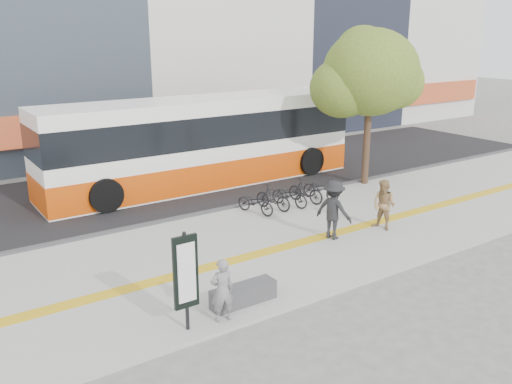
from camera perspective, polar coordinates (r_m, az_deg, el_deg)
ground at (r=15.16m, az=4.53°, el=-7.44°), size 120.00×120.00×0.00m
sidewalk at (r=16.24m, az=1.23°, el=-5.55°), size 40.00×7.00×0.08m
tactile_strip at (r=15.85m, az=2.28°, el=-5.96°), size 40.00×0.45×0.01m
street at (r=22.45m, az=-9.90°, el=0.49°), size 40.00×8.00×0.06m
curb at (r=19.01m, az=-4.88°, el=-2.15°), size 40.00×0.25×0.14m
bench at (r=12.77m, az=-1.33°, el=-10.70°), size 1.60×0.45×0.45m
signboard at (r=11.36m, az=-7.39°, el=-8.51°), size 0.55×0.10×2.20m
street_tree at (r=22.32m, az=11.70°, el=12.03°), size 4.40×3.80×6.31m
bus at (r=22.33m, az=-5.65°, el=5.03°), size 13.22×3.13×3.52m
bicycle_row at (r=19.52m, az=3.55°, el=-0.29°), size 3.92×1.64×0.90m
seated_woman at (r=11.87m, az=-3.59°, el=-10.27°), size 0.58×0.43×1.45m
pedestrian_tan at (r=17.57m, az=13.30°, el=-1.34°), size 0.75×0.89×1.61m
pedestrian_dark at (r=16.49m, az=8.17°, el=-1.87°), size 1.03×1.33×1.81m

